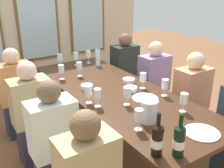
{
  "coord_description": "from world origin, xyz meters",
  "views": [
    {
      "loc": [
        -1.4,
        -2.09,
        1.8
      ],
      "look_at": [
        0.0,
        0.06,
        0.79
      ],
      "focal_mm": 41.72,
      "sensor_mm": 36.0,
      "label": 1
    }
  ],
  "objects_px": {
    "white_plate_1": "(202,133)",
    "tasting_bowl_1": "(131,89)",
    "wine_glass_11": "(139,116)",
    "wine_bottle_0": "(179,141)",
    "wine_bottle_1": "(157,140)",
    "white_plate_0": "(145,98)",
    "wine_glass_3": "(61,70)",
    "seated_person_0": "(54,145)",
    "wine_glass_1": "(88,55)",
    "metal_pitcher": "(148,111)",
    "wine_glass_8": "(184,99)",
    "wine_glass_5": "(127,93)",
    "wine_glass_9": "(60,58)",
    "seated_person_7": "(125,72)",
    "seated_person_6": "(17,96)",
    "seated_person_2": "(32,116)",
    "water_bottle": "(98,57)",
    "wine_glass_10": "(79,67)",
    "wine_glass_7": "(143,78)",
    "wine_glass_0": "(97,95)",
    "seated_person_1": "(191,102)",
    "wine_glass_4": "(165,84)",
    "seated_person_3": "(153,85)",
    "tasting_bowl_2": "(87,87)",
    "dining_table": "(115,96)",
    "wine_glass_2": "(88,92)",
    "wine_glass_6": "(76,57)",
    "tasting_bowl_0": "(129,80)"
  },
  "relations": [
    {
      "from": "wine_glass_10",
      "to": "seated_person_0",
      "type": "xyz_separation_m",
      "value": [
        -0.69,
        -0.88,
        -0.33
      ]
    },
    {
      "from": "wine_glass_9",
      "to": "wine_glass_6",
      "type": "bearing_deg",
      "value": -13.81
    },
    {
      "from": "wine_bottle_0",
      "to": "wine_glass_10",
      "type": "relative_size",
      "value": 1.74
    },
    {
      "from": "wine_bottle_0",
      "to": "wine_glass_1",
      "type": "xyz_separation_m",
      "value": [
        0.5,
        2.16,
        0.01
      ]
    },
    {
      "from": "metal_pitcher",
      "to": "wine_glass_8",
      "type": "relative_size",
      "value": 1.09
    },
    {
      "from": "wine_glass_3",
      "to": "seated_person_7",
      "type": "relative_size",
      "value": 0.16
    },
    {
      "from": "wine_glass_0",
      "to": "seated_person_1",
      "type": "height_order",
      "value": "seated_person_1"
    },
    {
      "from": "wine_bottle_1",
      "to": "wine_glass_7",
      "type": "xyz_separation_m",
      "value": [
        0.66,
        0.94,
        0.0
      ]
    },
    {
      "from": "wine_glass_4",
      "to": "seated_person_2",
      "type": "distance_m",
      "value": 1.38
    },
    {
      "from": "wine_glass_5",
      "to": "seated_person_7",
      "type": "bearing_deg",
      "value": 54.87
    },
    {
      "from": "tasting_bowl_2",
      "to": "wine_glass_0",
      "type": "bearing_deg",
      "value": -104.83
    },
    {
      "from": "white_plate_1",
      "to": "wine_glass_2",
      "type": "distance_m",
      "value": 1.04
    },
    {
      "from": "wine_glass_8",
      "to": "seated_person_6",
      "type": "relative_size",
      "value": 0.16
    },
    {
      "from": "wine_glass_0",
      "to": "wine_glass_4",
      "type": "height_order",
      "value": "same"
    },
    {
      "from": "wine_glass_3",
      "to": "wine_glass_0",
      "type": "bearing_deg",
      "value": -90.68
    },
    {
      "from": "metal_pitcher",
      "to": "tasting_bowl_1",
      "type": "distance_m",
      "value": 0.65
    },
    {
      "from": "white_plate_1",
      "to": "seated_person_3",
      "type": "relative_size",
      "value": 0.24
    },
    {
      "from": "seated_person_1",
      "to": "wine_glass_9",
      "type": "bearing_deg",
      "value": 124.15
    },
    {
      "from": "wine_bottle_1",
      "to": "tasting_bowl_1",
      "type": "bearing_deg",
      "value": 62.09
    },
    {
      "from": "tasting_bowl_1",
      "to": "white_plate_0",
      "type": "bearing_deg",
      "value": -89.39
    },
    {
      "from": "metal_pitcher",
      "to": "wine_glass_1",
      "type": "distance_m",
      "value": 1.75
    },
    {
      "from": "wine_glass_3",
      "to": "wine_glass_9",
      "type": "height_order",
      "value": "same"
    },
    {
      "from": "wine_glass_4",
      "to": "wine_glass_5",
      "type": "height_order",
      "value": "same"
    },
    {
      "from": "wine_bottle_0",
      "to": "wine_bottle_1",
      "type": "distance_m",
      "value": 0.14
    },
    {
      "from": "wine_glass_4",
      "to": "seated_person_2",
      "type": "xyz_separation_m",
      "value": [
        -1.14,
        0.7,
        -0.34
      ]
    },
    {
      "from": "wine_glass_3",
      "to": "seated_person_2",
      "type": "xyz_separation_m",
      "value": [
        -0.47,
        -0.3,
        -0.33
      ]
    },
    {
      "from": "tasting_bowl_1",
      "to": "wine_glass_7",
      "type": "relative_size",
      "value": 0.78
    },
    {
      "from": "wine_glass_10",
      "to": "seated_person_7",
      "type": "relative_size",
      "value": 0.16
    },
    {
      "from": "dining_table",
      "to": "tasting_bowl_0",
      "type": "relative_size",
      "value": 17.92
    },
    {
      "from": "water_bottle",
      "to": "wine_glass_1",
      "type": "height_order",
      "value": "water_bottle"
    },
    {
      "from": "seated_person_3",
      "to": "wine_glass_9",
      "type": "bearing_deg",
      "value": 140.56
    },
    {
      "from": "wine_glass_11",
      "to": "water_bottle",
      "type": "bearing_deg",
      "value": 70.28
    },
    {
      "from": "wine_glass_2",
      "to": "seated_person_6",
      "type": "distance_m",
      "value": 1.18
    },
    {
      "from": "white_plate_1",
      "to": "tasting_bowl_1",
      "type": "relative_size",
      "value": 1.96
    },
    {
      "from": "wine_glass_8",
      "to": "tasting_bowl_1",
      "type": "bearing_deg",
      "value": 99.59
    },
    {
      "from": "seated_person_3",
      "to": "wine_glass_1",
      "type": "bearing_deg",
      "value": 127.77
    },
    {
      "from": "metal_pitcher",
      "to": "wine_glass_10",
      "type": "bearing_deg",
      "value": 88.93
    },
    {
      "from": "water_bottle",
      "to": "wine_glass_4",
      "type": "distance_m",
      "value": 1.24
    },
    {
      "from": "dining_table",
      "to": "wine_glass_3",
      "type": "relative_size",
      "value": 14.22
    },
    {
      "from": "tasting_bowl_2",
      "to": "wine_glass_5",
      "type": "height_order",
      "value": "wine_glass_5"
    },
    {
      "from": "wine_glass_2",
      "to": "wine_glass_9",
      "type": "height_order",
      "value": "same"
    },
    {
      "from": "tasting_bowl_1",
      "to": "wine_glass_11",
      "type": "height_order",
      "value": "wine_glass_11"
    },
    {
      "from": "wine_glass_5",
      "to": "wine_glass_9",
      "type": "relative_size",
      "value": 1.0
    },
    {
      "from": "wine_glass_7",
      "to": "seated_person_7",
      "type": "distance_m",
      "value": 1.23
    },
    {
      "from": "wine_glass_10",
      "to": "wine_glass_1",
      "type": "bearing_deg",
      "value": 50.62
    },
    {
      "from": "wine_glass_10",
      "to": "seated_person_2",
      "type": "distance_m",
      "value": 0.82
    },
    {
      "from": "white_plate_1",
      "to": "seated_person_7",
      "type": "relative_size",
      "value": 0.24
    },
    {
      "from": "wine_glass_3",
      "to": "seated_person_0",
      "type": "height_order",
      "value": "seated_person_0"
    },
    {
      "from": "water_bottle",
      "to": "seated_person_2",
      "type": "xyz_separation_m",
      "value": [
        -1.09,
        -0.54,
        -0.33
      ]
    },
    {
      "from": "seated_person_7",
      "to": "wine_bottle_0",
      "type": "bearing_deg",
      "value": -117.25
    }
  ]
}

